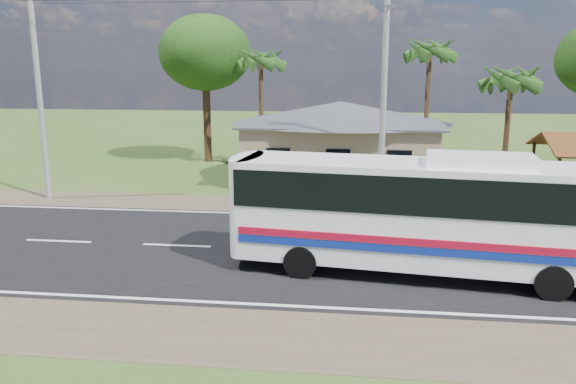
# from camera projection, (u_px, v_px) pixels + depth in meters

# --- Properties ---
(ground) EXTENTS (120.00, 120.00, 0.00)m
(ground) POSITION_uv_depth(u_px,v_px,m) (301.00, 251.00, 19.69)
(ground) COLOR #2C4719
(ground) RESTS_ON ground
(road) EXTENTS (120.00, 16.00, 0.03)m
(road) POSITION_uv_depth(u_px,v_px,m) (301.00, 250.00, 19.69)
(road) COLOR black
(road) RESTS_ON ground
(house) EXTENTS (12.40, 10.00, 5.00)m
(house) POSITION_uv_depth(u_px,v_px,m) (340.00, 133.00, 31.58)
(house) COLOR tan
(house) RESTS_ON ground
(utility_poles) EXTENTS (32.80, 2.22, 11.00)m
(utility_poles) POSITION_uv_depth(u_px,v_px,m) (377.00, 79.00, 24.40)
(utility_poles) COLOR #9E9E99
(utility_poles) RESTS_ON ground
(palm_near) EXTENTS (2.80, 2.80, 6.70)m
(palm_near) POSITION_uv_depth(u_px,v_px,m) (511.00, 78.00, 28.01)
(palm_near) COLOR #47301E
(palm_near) RESTS_ON ground
(palm_mid) EXTENTS (2.80, 2.80, 8.20)m
(palm_mid) POSITION_uv_depth(u_px,v_px,m) (430.00, 51.00, 32.45)
(palm_mid) COLOR #47301E
(palm_mid) RESTS_ON ground
(palm_far) EXTENTS (2.80, 2.80, 7.70)m
(palm_far) POSITION_uv_depth(u_px,v_px,m) (261.00, 60.00, 34.17)
(palm_far) COLOR #47301E
(palm_far) RESTS_ON ground
(tree_behind_house) EXTENTS (6.00, 6.00, 9.61)m
(tree_behind_house) POSITION_uv_depth(u_px,v_px,m) (205.00, 53.00, 36.46)
(tree_behind_house) COLOR #47301E
(tree_behind_house) RESTS_ON ground
(coach_bus) EXTENTS (12.52, 4.05, 3.82)m
(coach_bus) POSITION_uv_depth(u_px,v_px,m) (441.00, 207.00, 16.90)
(coach_bus) COLOR white
(coach_bus) RESTS_ON ground
(person) EXTENTS (0.63, 0.52, 1.50)m
(person) POSITION_uv_depth(u_px,v_px,m) (570.00, 196.00, 24.56)
(person) COLOR navy
(person) RESTS_ON ground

